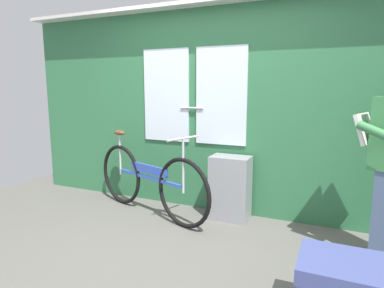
# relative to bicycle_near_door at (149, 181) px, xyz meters

# --- Properties ---
(ground_plane) EXTENTS (6.03, 4.35, 0.04)m
(ground_plane) POSITION_rel_bicycle_near_door_xyz_m (0.57, -0.90, -0.42)
(ground_plane) COLOR #56544F
(train_door_wall) EXTENTS (5.03, 0.28, 2.37)m
(train_door_wall) POSITION_rel_bicycle_near_door_xyz_m (0.56, 0.46, 0.84)
(train_door_wall) COLOR #2D6B42
(train_door_wall) RESTS_ON ground_plane
(bicycle_near_door) EXTENTS (1.76, 0.71, 0.96)m
(bicycle_near_door) POSITION_rel_bicycle_near_door_xyz_m (0.00, 0.00, 0.00)
(bicycle_near_door) COLOR black
(bicycle_near_door) RESTS_ON ground_plane
(trash_bin_by_wall) EXTENTS (0.43, 0.28, 0.71)m
(trash_bin_by_wall) POSITION_rel_bicycle_near_door_xyz_m (0.90, 0.25, -0.04)
(trash_bin_by_wall) COLOR gray
(trash_bin_by_wall) RESTS_ON ground_plane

